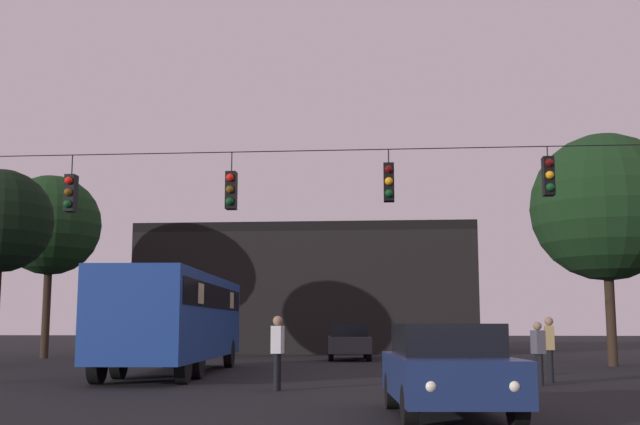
# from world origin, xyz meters

# --- Properties ---
(ground_plane) EXTENTS (168.00, 168.00, 0.00)m
(ground_plane) POSITION_xyz_m (0.00, 24.50, 0.00)
(ground_plane) COLOR black
(ground_plane) RESTS_ON ground
(overhead_signal_span) EXTENTS (18.92, 0.44, 6.67)m
(overhead_signal_span) POSITION_xyz_m (0.03, 11.57, 3.80)
(overhead_signal_span) COLOR black
(overhead_signal_span) RESTS_ON ground
(city_bus) EXTENTS (3.09, 11.12, 3.00)m
(city_bus) POSITION_xyz_m (-4.46, 16.56, 1.87)
(city_bus) COLOR navy
(city_bus) RESTS_ON ground
(car_near_right) EXTENTS (2.16, 4.45, 1.52)m
(car_near_right) POSITION_xyz_m (3.05, 5.68, 0.80)
(car_near_right) COLOR navy
(car_near_right) RESTS_ON ground
(car_far_left) EXTENTS (2.09, 4.43, 1.52)m
(car_far_left) POSITION_xyz_m (0.41, 27.25, 0.80)
(car_far_left) COLOR #2D2D33
(car_far_left) RESTS_ON ground
(pedestrian_crossing_left) EXTENTS (0.28, 0.39, 1.52)m
(pedestrian_crossing_left) POSITION_xyz_m (3.25, 13.89, 0.85)
(pedestrian_crossing_left) COLOR black
(pedestrian_crossing_left) RESTS_ON ground
(pedestrian_crossing_center) EXTENTS (0.28, 0.38, 1.71)m
(pedestrian_crossing_center) POSITION_xyz_m (-0.47, 10.74, 0.97)
(pedestrian_crossing_center) COLOR black
(pedestrian_crossing_center) RESTS_ON ground
(pedestrian_crossing_right) EXTENTS (0.29, 0.39, 1.71)m
(pedestrian_crossing_right) POSITION_xyz_m (6.34, 13.87, 0.97)
(pedestrian_crossing_right) COLOR black
(pedestrian_crossing_right) RESTS_ON ground
(pedestrian_near_bus) EXTENTS (0.33, 0.41, 1.58)m
(pedestrian_near_bus) POSITION_xyz_m (5.85, 12.82, 0.89)
(pedestrian_near_bus) COLOR black
(pedestrian_near_bus) RESTS_ON ground
(corner_building) EXTENTS (18.14, 12.34, 6.89)m
(corner_building) POSITION_xyz_m (-2.32, 39.34, 3.44)
(corner_building) COLOR black
(corner_building) RESTS_ON ground
(tree_left_silhouette) EXTENTS (5.56, 5.56, 8.68)m
(tree_left_silhouette) POSITION_xyz_m (10.31, 22.56, 5.90)
(tree_left_silhouette) COLOR #2D2116
(tree_left_silhouette) RESTS_ON ground
(tree_behind_building) EXTENTS (4.67, 4.67, 8.47)m
(tree_behind_building) POSITION_xyz_m (-13.59, 27.86, 6.12)
(tree_behind_building) COLOR #2D2116
(tree_behind_building) RESTS_ON ground
(tree_right_far) EXTENTS (3.99, 3.99, 7.48)m
(tree_right_far) POSITION_xyz_m (-12.74, 21.37, 5.46)
(tree_right_far) COLOR black
(tree_right_far) RESTS_ON ground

